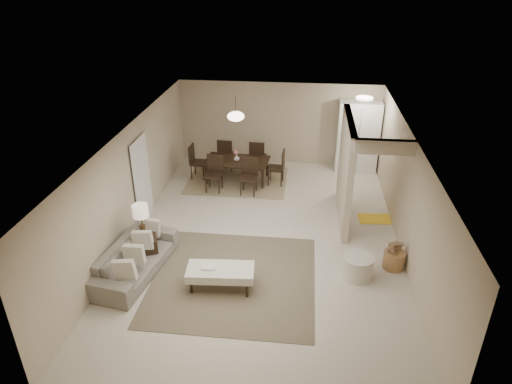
# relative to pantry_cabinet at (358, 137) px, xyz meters

# --- Properties ---
(floor) EXTENTS (9.00, 9.00, 0.00)m
(floor) POSITION_rel_pantry_cabinet_xyz_m (-2.35, -4.15, -1.05)
(floor) COLOR beige
(floor) RESTS_ON ground
(ceiling) EXTENTS (9.00, 9.00, 0.00)m
(ceiling) POSITION_rel_pantry_cabinet_xyz_m (-2.35, -4.15, 1.45)
(ceiling) COLOR white
(ceiling) RESTS_ON back_wall
(back_wall) EXTENTS (6.00, 0.00, 6.00)m
(back_wall) POSITION_rel_pantry_cabinet_xyz_m (-2.35, 0.35, 0.20)
(back_wall) COLOR #B9A88C
(back_wall) RESTS_ON floor
(left_wall) EXTENTS (0.00, 9.00, 9.00)m
(left_wall) POSITION_rel_pantry_cabinet_xyz_m (-5.35, -4.15, 0.20)
(left_wall) COLOR #B9A88C
(left_wall) RESTS_ON floor
(right_wall) EXTENTS (0.00, 9.00, 9.00)m
(right_wall) POSITION_rel_pantry_cabinet_xyz_m (0.65, -4.15, 0.20)
(right_wall) COLOR #B9A88C
(right_wall) RESTS_ON floor
(partition) EXTENTS (0.15, 2.50, 2.50)m
(partition) POSITION_rel_pantry_cabinet_xyz_m (-0.55, -2.90, 0.20)
(partition) COLOR #B9A88C
(partition) RESTS_ON floor
(doorway) EXTENTS (0.04, 0.90, 2.04)m
(doorway) POSITION_rel_pantry_cabinet_xyz_m (-5.32, -3.55, -0.03)
(doorway) COLOR black
(doorway) RESTS_ON floor
(pantry_cabinet) EXTENTS (1.20, 0.55, 2.10)m
(pantry_cabinet) POSITION_rel_pantry_cabinet_xyz_m (0.00, 0.00, 0.00)
(pantry_cabinet) COLOR white
(pantry_cabinet) RESTS_ON floor
(flush_light) EXTENTS (0.44, 0.44, 0.05)m
(flush_light) POSITION_rel_pantry_cabinet_xyz_m (-0.05, -0.95, 1.41)
(flush_light) COLOR white
(flush_light) RESTS_ON ceiling
(living_rug) EXTENTS (3.20, 3.20, 0.01)m
(living_rug) POSITION_rel_pantry_cabinet_xyz_m (-2.81, -5.67, -1.04)
(living_rug) COLOR brown
(living_rug) RESTS_ON floor
(sofa) EXTENTS (2.35, 1.22, 0.65)m
(sofa) POSITION_rel_pantry_cabinet_xyz_m (-4.80, -5.67, -0.72)
(sofa) COLOR slate
(sofa) RESTS_ON floor
(ottoman_bench) EXTENTS (1.32, 0.67, 0.46)m
(ottoman_bench) POSITION_rel_pantry_cabinet_xyz_m (-3.01, -5.97, -0.68)
(ottoman_bench) COLOR beige
(ottoman_bench) RESTS_ON living_rug
(side_table) EXTENTS (0.66, 0.66, 0.56)m
(side_table) POSITION_rel_pantry_cabinet_xyz_m (-4.75, -5.23, -0.77)
(side_table) COLOR black
(side_table) RESTS_ON floor
(table_lamp) EXTENTS (0.32, 0.32, 0.76)m
(table_lamp) POSITION_rel_pantry_cabinet_xyz_m (-4.75, -5.23, 0.07)
(table_lamp) COLOR #4B3920
(table_lamp) RESTS_ON side_table
(round_pouf) EXTENTS (0.61, 0.61, 0.47)m
(round_pouf) POSITION_rel_pantry_cabinet_xyz_m (-0.37, -5.32, -0.81)
(round_pouf) COLOR beige
(round_pouf) RESTS_ON floor
(wicker_basket) EXTENTS (0.50, 0.50, 0.37)m
(wicker_basket) POSITION_rel_pantry_cabinet_xyz_m (0.40, -4.92, -0.86)
(wicker_basket) COLOR #91613A
(wicker_basket) RESTS_ON floor
(dining_rug) EXTENTS (2.80, 2.10, 0.01)m
(dining_rug) POSITION_rel_pantry_cabinet_xyz_m (-3.42, -1.17, -1.04)
(dining_rug) COLOR #8D7757
(dining_rug) RESTS_ON floor
(dining_table) EXTENTS (1.84, 1.11, 0.63)m
(dining_table) POSITION_rel_pantry_cabinet_xyz_m (-3.42, -1.17, -0.74)
(dining_table) COLOR black
(dining_table) RESTS_ON dining_rug
(dining_chairs) EXTENTS (2.70, 2.02, 1.00)m
(dining_chairs) POSITION_rel_pantry_cabinet_xyz_m (-3.42, -1.17, -0.55)
(dining_chairs) COLOR black
(dining_chairs) RESTS_ON dining_rug
(vase) EXTENTS (0.18, 0.18, 0.17)m
(vase) POSITION_rel_pantry_cabinet_xyz_m (-3.42, -1.17, -0.34)
(vase) COLOR white
(vase) RESTS_ON dining_table
(yellow_mat) EXTENTS (0.86, 0.56, 0.01)m
(yellow_mat) POSITION_rel_pantry_cabinet_xyz_m (0.29, -2.95, -1.04)
(yellow_mat) COLOR yellow
(yellow_mat) RESTS_ON floor
(pendant_light) EXTENTS (0.46, 0.46, 0.71)m
(pendant_light) POSITION_rel_pantry_cabinet_xyz_m (-3.42, -1.17, 0.87)
(pendant_light) COLOR #4B3920
(pendant_light) RESTS_ON ceiling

